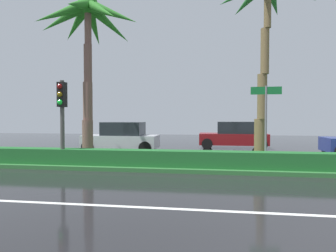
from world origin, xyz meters
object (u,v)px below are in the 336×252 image
at_px(palm_tree_mid_left, 87,26).
at_px(car_in_traffic_leading, 122,137).
at_px(street_name_sign, 266,115).
at_px(palm_tree_centre_left, 266,6).
at_px(traffic_signal_median_left, 62,107).
at_px(car_in_traffic_second, 234,136).

relative_size(palm_tree_mid_left, car_in_traffic_leading, 1.73).
bearing_deg(car_in_traffic_leading, street_name_sign, 143.69).
distance_m(palm_tree_centre_left, traffic_signal_median_left, 8.88).
distance_m(palm_tree_mid_left, street_name_sign, 8.75).
relative_size(palm_tree_centre_left, car_in_traffic_second, 1.78).
bearing_deg(car_in_traffic_second, palm_tree_mid_left, 43.36).
distance_m(palm_tree_centre_left, car_in_traffic_second, 9.22).
height_order(palm_tree_mid_left, street_name_sign, palm_tree_mid_left).
height_order(palm_tree_mid_left, traffic_signal_median_left, palm_tree_mid_left).
bearing_deg(car_in_traffic_leading, car_in_traffic_second, -155.99).
distance_m(palm_tree_mid_left, car_in_traffic_second, 11.01).
height_order(palm_tree_centre_left, traffic_signal_median_left, palm_tree_centre_left).
xyz_separation_m(traffic_signal_median_left, street_name_sign, (7.72, 0.55, -0.32)).
relative_size(car_in_traffic_leading, car_in_traffic_second, 1.00).
bearing_deg(car_in_traffic_second, street_name_sign, 94.02).
bearing_deg(palm_tree_centre_left, car_in_traffic_leading, 148.78).
height_order(car_in_traffic_leading, car_in_traffic_second, same).
distance_m(palm_tree_centre_left, car_in_traffic_leading, 10.15).
distance_m(palm_tree_mid_left, car_in_traffic_leading, 6.48).
height_order(palm_tree_centre_left, car_in_traffic_leading, palm_tree_centre_left).
bearing_deg(palm_tree_centre_left, palm_tree_mid_left, 174.55).
bearing_deg(street_name_sign, car_in_traffic_second, 94.02).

